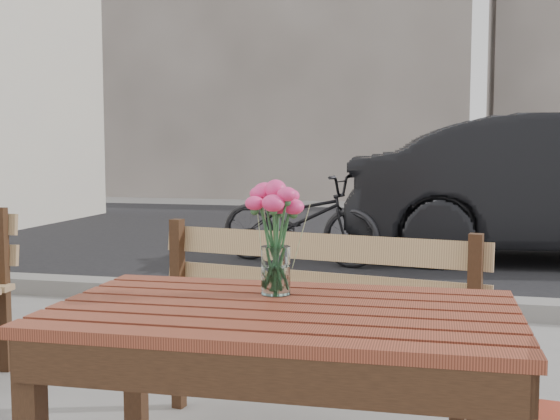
# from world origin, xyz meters

# --- Properties ---
(street) EXTENTS (30.00, 8.12, 0.12)m
(street) POSITION_xyz_m (0.00, 5.06, 0.03)
(street) COLOR black
(street) RESTS_ON ground
(backdrop_buildings) EXTENTS (15.50, 4.00, 8.00)m
(backdrop_buildings) POSITION_xyz_m (0.17, 14.40, 3.60)
(backdrop_buildings) COLOR slate
(backdrop_buildings) RESTS_ON ground
(main_table) EXTENTS (1.19, 0.71, 0.72)m
(main_table) POSITION_xyz_m (0.23, -0.08, 0.60)
(main_table) COLOR #562516
(main_table) RESTS_ON ground
(main_bench) EXTENTS (1.40, 0.63, 0.84)m
(main_bench) POSITION_xyz_m (0.11, 0.81, 0.51)
(main_bench) COLOR #9C7650
(main_bench) RESTS_ON ground
(main_vase) EXTENTS (0.17, 0.17, 0.31)m
(main_vase) POSITION_xyz_m (0.17, 0.07, 0.92)
(main_vase) COLOR white
(main_vase) RESTS_ON main_table
(bicycle) EXTENTS (1.74, 0.94, 0.87)m
(bicycle) POSITION_xyz_m (-0.77, 4.77, 0.43)
(bicycle) COLOR black
(bicycle) RESTS_ON ground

